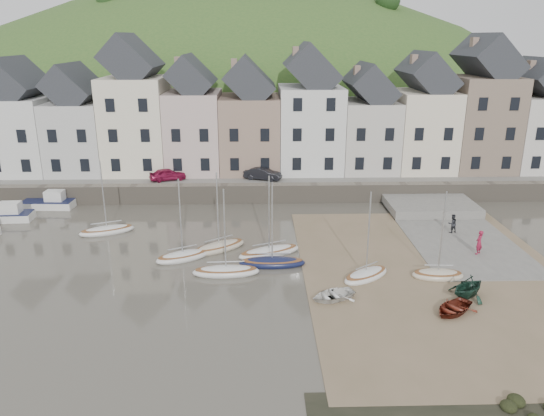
{
  "coord_description": "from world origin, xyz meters",
  "views": [
    {
      "loc": [
        -0.99,
        -31.86,
        15.53
      ],
      "look_at": [
        0.0,
        6.0,
        3.0
      ],
      "focal_mm": 34.39,
      "sensor_mm": 36.0,
      "label": 1
    }
  ],
  "objects_px": {
    "sailboat_0": "(107,230)",
    "car_right": "(263,174)",
    "rowboat_white": "(333,295)",
    "rowboat_green": "(468,286)",
    "person_dark": "(452,223)",
    "person_red": "(479,242)",
    "car_left": "(168,174)",
    "rowboat_red": "(453,308)"
  },
  "relations": [
    {
      "from": "rowboat_white",
      "to": "person_dark",
      "type": "height_order",
      "value": "person_dark"
    },
    {
      "from": "rowboat_green",
      "to": "rowboat_red",
      "type": "relative_size",
      "value": 0.94
    },
    {
      "from": "rowboat_red",
      "to": "person_dark",
      "type": "relative_size",
      "value": 1.85
    },
    {
      "from": "rowboat_green",
      "to": "car_right",
      "type": "distance_m",
      "value": 25.88
    },
    {
      "from": "person_dark",
      "to": "person_red",
      "type": "bearing_deg",
      "value": 81.22
    },
    {
      "from": "car_left",
      "to": "rowboat_red",
      "type": "bearing_deg",
      "value": -159.34
    },
    {
      "from": "sailboat_0",
      "to": "rowboat_red",
      "type": "relative_size",
      "value": 2.17
    },
    {
      "from": "sailboat_0",
      "to": "rowboat_green",
      "type": "bearing_deg",
      "value": -24.97
    },
    {
      "from": "sailboat_0",
      "to": "car_right",
      "type": "distance_m",
      "value": 16.96
    },
    {
      "from": "person_red",
      "to": "sailboat_0",
      "type": "bearing_deg",
      "value": -52.92
    },
    {
      "from": "car_left",
      "to": "car_right",
      "type": "distance_m",
      "value": 9.64
    },
    {
      "from": "rowboat_green",
      "to": "person_dark",
      "type": "bearing_deg",
      "value": 130.74
    },
    {
      "from": "rowboat_white",
      "to": "person_dark",
      "type": "bearing_deg",
      "value": 110.58
    },
    {
      "from": "rowboat_green",
      "to": "car_right",
      "type": "bearing_deg",
      "value": 174.71
    },
    {
      "from": "rowboat_green",
      "to": "rowboat_white",
      "type": "bearing_deg",
      "value": -123.72
    },
    {
      "from": "rowboat_white",
      "to": "rowboat_green",
      "type": "height_order",
      "value": "rowboat_green"
    },
    {
      "from": "rowboat_red",
      "to": "car_right",
      "type": "height_order",
      "value": "car_right"
    },
    {
      "from": "rowboat_white",
      "to": "sailboat_0",
      "type": "bearing_deg",
      "value": -148.65
    },
    {
      "from": "rowboat_green",
      "to": "person_red",
      "type": "xyz_separation_m",
      "value": [
        3.33,
        6.55,
        0.26
      ]
    },
    {
      "from": "rowboat_red",
      "to": "person_dark",
      "type": "height_order",
      "value": "person_dark"
    },
    {
      "from": "rowboat_white",
      "to": "car_right",
      "type": "bearing_deg",
      "value": 166.58
    },
    {
      "from": "rowboat_red",
      "to": "person_dark",
      "type": "distance_m",
      "value": 13.67
    },
    {
      "from": "rowboat_white",
      "to": "person_red",
      "type": "relative_size",
      "value": 1.55
    },
    {
      "from": "rowboat_green",
      "to": "car_left",
      "type": "xyz_separation_m",
      "value": [
        -22.17,
        22.6,
        1.43
      ]
    },
    {
      "from": "rowboat_white",
      "to": "rowboat_green",
      "type": "bearing_deg",
      "value": 66.91
    },
    {
      "from": "rowboat_green",
      "to": "person_dark",
      "type": "relative_size",
      "value": 1.75
    },
    {
      "from": "car_right",
      "to": "person_red",
      "type": "bearing_deg",
      "value": -116.37
    },
    {
      "from": "sailboat_0",
      "to": "rowboat_red",
      "type": "height_order",
      "value": "sailboat_0"
    },
    {
      "from": "sailboat_0",
      "to": "rowboat_green",
      "type": "xyz_separation_m",
      "value": [
        25.54,
        -11.89,
        0.52
      ]
    },
    {
      "from": "rowboat_green",
      "to": "person_dark",
      "type": "xyz_separation_m",
      "value": [
        2.94,
        10.99,
        0.12
      ]
    },
    {
      "from": "rowboat_white",
      "to": "car_left",
      "type": "bearing_deg",
      "value": -172.45
    },
    {
      "from": "rowboat_white",
      "to": "person_red",
      "type": "distance_m",
      "value": 13.52
    },
    {
      "from": "sailboat_0",
      "to": "rowboat_green",
      "type": "height_order",
      "value": "sailboat_0"
    },
    {
      "from": "person_red",
      "to": "car_right",
      "type": "height_order",
      "value": "car_right"
    },
    {
      "from": "rowboat_white",
      "to": "rowboat_red",
      "type": "relative_size",
      "value": 0.98
    },
    {
      "from": "rowboat_white",
      "to": "car_left",
      "type": "distance_m",
      "value": 26.58
    },
    {
      "from": "person_red",
      "to": "car_right",
      "type": "distance_m",
      "value": 22.6
    },
    {
      "from": "car_left",
      "to": "car_right",
      "type": "height_order",
      "value": "car_right"
    },
    {
      "from": "rowboat_white",
      "to": "car_right",
      "type": "xyz_separation_m",
      "value": [
        -4.09,
        22.68,
        1.87
      ]
    },
    {
      "from": "car_left",
      "to": "rowboat_white",
      "type": "bearing_deg",
      "value": -168.19
    },
    {
      "from": "person_dark",
      "to": "rowboat_red",
      "type": "bearing_deg",
      "value": 56.86
    },
    {
      "from": "person_red",
      "to": "person_dark",
      "type": "relative_size",
      "value": 1.17
    }
  ]
}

